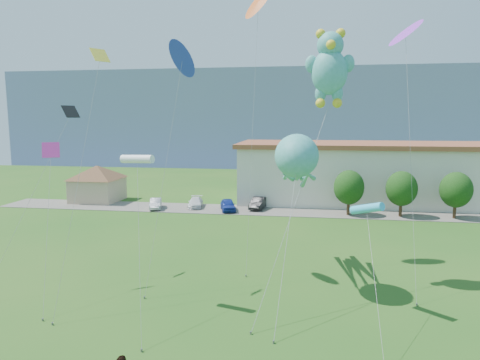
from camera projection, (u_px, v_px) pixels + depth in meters
name	position (u px, v px, depth m)	size (l,w,h in m)	color
parking_strip	(266.00, 211.00, 53.80)	(70.00, 6.00, 0.06)	#59544C
hill_ridge	(291.00, 116.00, 135.29)	(160.00, 50.00, 25.00)	#7586A1
pavilion	(97.00, 180.00, 59.91)	(9.20, 9.20, 5.00)	tan
warehouse	(462.00, 174.00, 58.16)	(61.00, 15.00, 8.20)	beige
tree_near	(349.00, 187.00, 50.87)	(3.60, 3.60, 5.47)	#3F2B19
tree_mid	(402.00, 189.00, 49.97)	(3.60, 3.60, 5.47)	#3F2B19
tree_far	(456.00, 190.00, 49.07)	(3.60, 3.60, 5.47)	#3F2B19
parked_car_silver	(156.00, 204.00, 54.88)	(1.37, 3.93, 1.30)	#AAAAB1
parked_car_white	(195.00, 202.00, 55.81)	(1.73, 4.26, 1.24)	white
parked_car_blue	(228.00, 205.00, 53.63)	(1.70, 4.23, 1.44)	navy
parked_car_black	(258.00, 203.00, 54.80)	(1.54, 4.42, 1.46)	black
octopus_kite	(297.00, 164.00, 28.78)	(2.85, 13.62, 10.46)	teal
teddy_bear_kite	(330.00, 66.00, 28.90)	(5.89, 10.10, 17.40)	teal
small_kite_white	(137.00, 160.00, 25.48)	(2.46, 6.69, 9.46)	white
small_kite_blue	(181.00, 64.00, 30.08)	(2.20, 5.99, 16.30)	#2334C6
small_kite_cyan	(367.00, 209.00, 24.89)	(0.50, 8.43, 6.66)	#34BCED
small_kite_orange	(258.00, 10.00, 33.48)	(1.80, 6.08, 21.14)	#E15A19
small_kite_yellow	(94.00, 87.00, 27.11)	(1.29, 6.84, 15.93)	yellow
small_kite_pink	(50.00, 166.00, 28.20)	(3.02, 6.12, 9.78)	#CE2D93
small_kite_purple	(406.00, 38.00, 32.44)	(1.80, 9.77, 18.64)	#A036D8
small_kite_black	(61.00, 132.00, 30.48)	(3.49, 7.50, 12.38)	black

